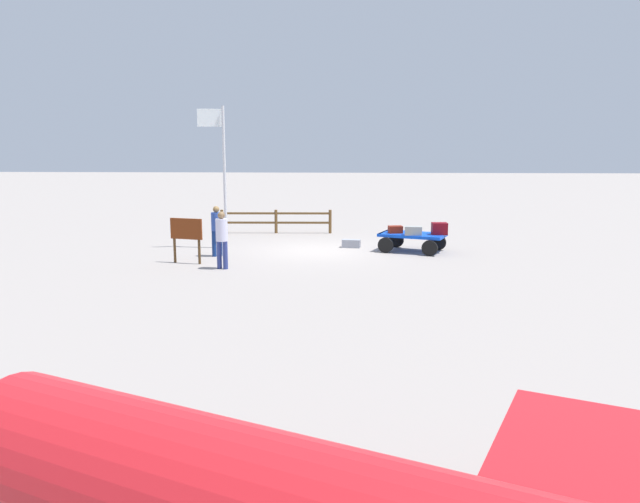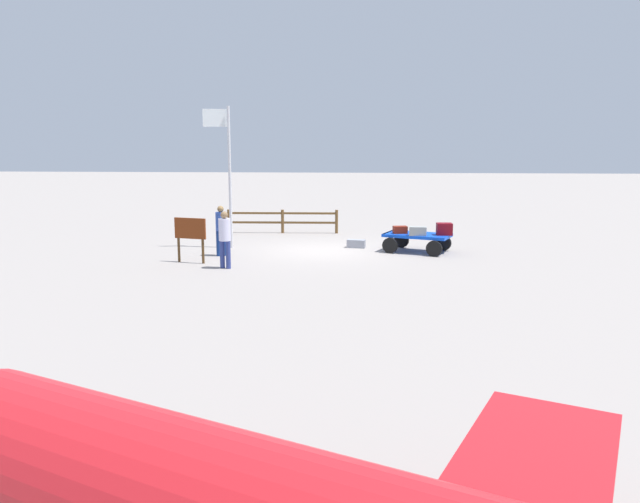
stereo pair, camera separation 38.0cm
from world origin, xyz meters
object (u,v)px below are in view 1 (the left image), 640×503
(suitcase_tan, at_px, (413,231))
(flagpole, at_px, (221,164))
(suitcase_maroon, at_px, (351,244))
(signboard, at_px, (186,233))
(worker_lead, at_px, (222,236))
(luggage_cart, at_px, (412,238))
(worker_trailing, at_px, (217,227))
(suitcase_navy, at_px, (395,229))
(suitcase_olive, at_px, (439,229))

(suitcase_tan, bearing_deg, flagpole, -7.10)
(suitcase_maroon, xyz_separation_m, signboard, (4.99, 3.18, 0.79))
(worker_lead, distance_m, signboard, 1.48)
(suitcase_maroon, xyz_separation_m, flagpole, (4.47, 0.33, 2.76))
(worker_lead, bearing_deg, flagpole, -78.56)
(luggage_cart, bearing_deg, worker_trailing, 11.07)
(suitcase_maroon, bearing_deg, flagpole, 4.16)
(worker_lead, height_order, signboard, worker_lead)
(suitcase_navy, xyz_separation_m, worker_trailing, (5.82, 1.29, 0.21))
(suitcase_olive, relative_size, worker_lead, 0.31)
(suitcase_olive, relative_size, suitcase_maroon, 0.77)
(suitcase_navy, relative_size, suitcase_tan, 0.87)
(worker_lead, bearing_deg, suitcase_olive, -155.46)
(suitcase_tan, height_order, flagpole, flagpole)
(suitcase_navy, distance_m, signboard, 6.95)
(suitcase_tan, relative_size, worker_lead, 0.35)
(flagpole, bearing_deg, suitcase_tan, 172.90)
(suitcase_olive, bearing_deg, suitcase_tan, 13.56)
(suitcase_navy, bearing_deg, suitcase_maroon, -23.76)
(suitcase_tan, bearing_deg, luggage_cart, -90.05)
(flagpole, bearing_deg, luggage_cart, 176.75)
(luggage_cart, bearing_deg, flagpole, -3.25)
(suitcase_navy, distance_m, suitcase_tan, 0.74)
(suitcase_olive, xyz_separation_m, worker_trailing, (7.26, 1.02, 0.13))
(flagpole, bearing_deg, suitcase_navy, 176.84)
(suitcase_navy, height_order, worker_lead, worker_lead)
(suitcase_olive, xyz_separation_m, suitcase_maroon, (2.93, -0.92, -0.67))
(suitcase_tan, xyz_separation_m, worker_trailing, (6.37, 0.81, 0.18))
(suitcase_olive, height_order, worker_lead, worker_lead)
(luggage_cart, xyz_separation_m, worker_trailing, (6.38, 1.25, 0.48))
(signboard, bearing_deg, luggage_cart, -160.56)
(suitcase_tan, distance_m, suitcase_maroon, 2.42)
(suitcase_navy, relative_size, signboard, 0.37)
(worker_trailing, bearing_deg, suitcase_navy, -167.51)
(worker_trailing, bearing_deg, signboard, 62.02)
(suitcase_olive, bearing_deg, flagpole, -4.63)
(suitcase_olive, relative_size, signboard, 0.37)
(suitcase_tan, distance_m, flagpole, 6.91)
(luggage_cart, bearing_deg, suitcase_olive, 165.43)
(worker_trailing, distance_m, signboard, 1.40)
(luggage_cart, height_order, signboard, signboard)
(luggage_cart, xyz_separation_m, flagpole, (6.52, -0.37, 2.44))
(signboard, bearing_deg, suitcase_maroon, -147.51)
(luggage_cart, height_order, worker_lead, worker_lead)
(suitcase_navy, height_order, suitcase_tan, suitcase_tan)
(worker_lead, bearing_deg, signboard, -32.25)
(suitcase_olive, bearing_deg, suitcase_navy, -10.64)
(suitcase_tan, relative_size, suitcase_maroon, 0.87)
(luggage_cart, distance_m, suitcase_navy, 0.62)
(suitcase_tan, bearing_deg, suitcase_olive, -166.44)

